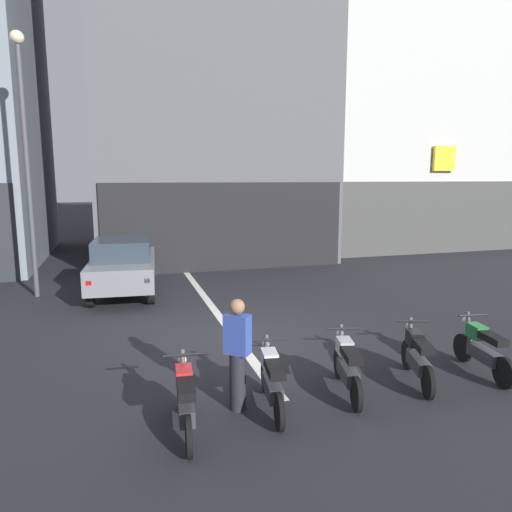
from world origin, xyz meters
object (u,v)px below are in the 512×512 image
object	(u,v)px
car_grey_crossing_near	(123,264)
person_by_motorcycles	(238,354)
street_lamp	(25,141)
motorcycle_silver_row_centre	(347,366)
motorcycle_green_row_rightmost	(482,348)
motorcycle_black_row_right_mid	(417,356)
motorcycle_white_row_left_mid	(272,379)
motorcycle_red_row_leftmost	(185,399)

from	to	relation	value
car_grey_crossing_near	person_by_motorcycles	size ratio (longest dim) A/B	2.53
street_lamp	person_by_motorcycles	distance (m)	9.64
motorcycle_silver_row_centre	motorcycle_green_row_rightmost	distance (m)	2.60
street_lamp	motorcycle_black_row_right_mid	world-z (taller)	street_lamp
car_grey_crossing_near	motorcycle_white_row_left_mid	distance (m)	8.06
street_lamp	person_by_motorcycles	xyz separation A→B (m)	(3.88, -8.11, -3.49)
motorcycle_silver_row_centre	car_grey_crossing_near	bearing A→B (deg)	112.92
motorcycle_red_row_leftmost	person_by_motorcycles	size ratio (longest dim) A/B	1.00
motorcycle_red_row_leftmost	motorcycle_white_row_left_mid	distance (m)	1.33
motorcycle_red_row_leftmost	motorcycle_white_row_left_mid	size ratio (longest dim) A/B	1.00
street_lamp	motorcycle_green_row_rightmost	bearing A→B (deg)	-44.38
motorcycle_black_row_right_mid	motorcycle_white_row_left_mid	bearing A→B (deg)	-175.94
street_lamp	motorcycle_black_row_right_mid	distance (m)	11.33
motorcycle_red_row_leftmost	motorcycle_white_row_left_mid	bearing A→B (deg)	11.43
street_lamp	person_by_motorcycles	bearing A→B (deg)	-64.44
motorcycle_white_row_left_mid	motorcycle_silver_row_centre	world-z (taller)	same
car_grey_crossing_near	motorcycle_green_row_rightmost	size ratio (longest dim) A/B	2.54
motorcycle_red_row_leftmost	motorcycle_black_row_right_mid	bearing A→B (deg)	6.54
motorcycle_silver_row_centre	person_by_motorcycles	size ratio (longest dim) A/B	0.98
car_grey_crossing_near	motorcycle_white_row_left_mid	world-z (taller)	car_grey_crossing_near
motorcycle_white_row_left_mid	motorcycle_silver_row_centre	size ratio (longest dim) A/B	1.01
motorcycle_red_row_leftmost	motorcycle_black_row_right_mid	size ratio (longest dim) A/B	1.04
motorcycle_red_row_leftmost	car_grey_crossing_near	bearing A→B (deg)	94.51
motorcycle_black_row_right_mid	motorcycle_green_row_rightmost	size ratio (longest dim) A/B	0.96
street_lamp	motorcycle_white_row_left_mid	size ratio (longest dim) A/B	4.33
motorcycle_black_row_right_mid	motorcycle_green_row_rightmost	bearing A→B (deg)	-0.72
street_lamp	motorcycle_silver_row_centre	distance (m)	10.61
motorcycle_red_row_leftmost	motorcycle_green_row_rightmost	world-z (taller)	same
motorcycle_silver_row_centre	motorcycle_white_row_left_mid	bearing A→B (deg)	-173.25
motorcycle_red_row_leftmost	motorcycle_white_row_left_mid	xyz separation A→B (m)	(1.30, 0.26, 0.00)
person_by_motorcycles	street_lamp	bearing A→B (deg)	115.56
car_grey_crossing_near	person_by_motorcycles	bearing A→B (deg)	-79.23
street_lamp	motorcycle_silver_row_centre	xyz separation A→B (m)	(5.66, -8.09, -3.89)
car_grey_crossing_near	person_by_motorcycles	distance (m)	7.81
car_grey_crossing_near	motorcycle_white_row_left_mid	bearing A→B (deg)	-76.07
motorcycle_silver_row_centre	motorcycle_black_row_right_mid	size ratio (longest dim) A/B	1.02
motorcycle_silver_row_centre	person_by_motorcycles	world-z (taller)	person_by_motorcycles
motorcycle_silver_row_centre	person_by_motorcycles	distance (m)	1.82
motorcycle_green_row_rightmost	motorcycle_white_row_left_mid	bearing A→B (deg)	-177.53
motorcycle_silver_row_centre	street_lamp	bearing A→B (deg)	124.96
motorcycle_white_row_left_mid	motorcycle_green_row_rightmost	distance (m)	3.90
car_grey_crossing_near	motorcycle_black_row_right_mid	size ratio (longest dim) A/B	2.64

